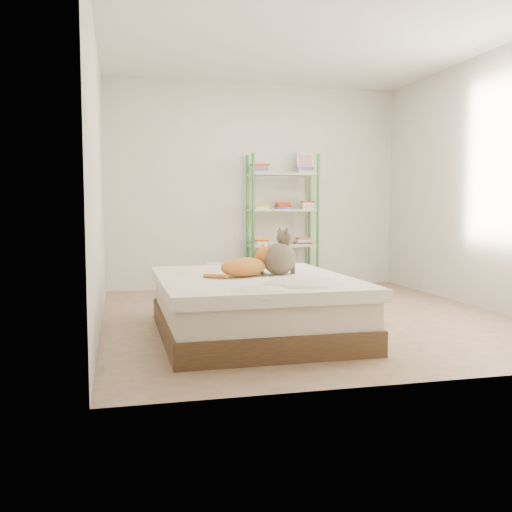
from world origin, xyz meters
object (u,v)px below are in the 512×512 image
object	(u,v)px
bed	(253,306)
grey_cat	(279,252)
orange_cat	(244,265)
white_bin	(217,277)
shelf_unit	(283,221)
cardboard_box	(301,284)

from	to	relation	value
bed	grey_cat	bearing A→B (deg)	14.73
orange_cat	white_bin	world-z (taller)	orange_cat
orange_cat	white_bin	distance (m)	2.53
bed	orange_cat	world-z (taller)	orange_cat
orange_cat	shelf_unit	distance (m)	2.75
bed	cardboard_box	bearing A→B (deg)	59.63
orange_cat	grey_cat	distance (m)	0.34
grey_cat	shelf_unit	bearing A→B (deg)	-46.23
cardboard_box	white_bin	bearing A→B (deg)	158.80
shelf_unit	cardboard_box	world-z (taller)	shelf_unit
bed	white_bin	distance (m)	2.48
orange_cat	cardboard_box	size ratio (longest dim) A/B	0.80
bed	cardboard_box	xyz separation A→B (m)	(0.95, 1.63, -0.07)
grey_cat	white_bin	xyz separation A→B (m)	(-0.11, 2.41, -0.50)
bed	cardboard_box	size ratio (longest dim) A/B	3.09
shelf_unit	white_bin	distance (m)	1.10
cardboard_box	white_bin	world-z (taller)	cardboard_box
bed	shelf_unit	xyz separation A→B (m)	(0.99, 2.50, 0.63)
bed	white_bin	bearing A→B (deg)	86.63
bed	shelf_unit	bearing A→B (deg)	68.15
white_bin	orange_cat	bearing A→B (deg)	-94.82
shelf_unit	cardboard_box	size ratio (longest dim) A/B	2.83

